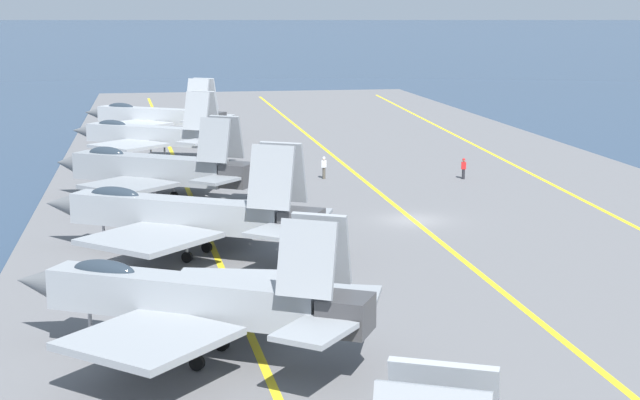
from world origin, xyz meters
The scene contains 12 objects.
ground_plane centered at (0.00, 0.00, 0.00)m, with size 2000.00×2000.00×0.00m, color navy.
carrier_deck centered at (0.00, 0.00, 0.20)m, with size 197.87×48.83×0.40m, color slate.
deck_stripe_foul_line centered at (0.00, -13.43, 0.40)m, with size 178.09×0.36×0.01m, color yellow.
deck_stripe_centerline centered at (0.00, 0.00, 0.40)m, with size 178.09×0.36×0.01m, color yellow.
deck_stripe_edge_line centered at (0.00, 13.43, 0.40)m, with size 178.09×0.36×0.01m, color yellow.
parked_jet_second centered at (-23.02, 15.18, 2.83)m, with size 12.59×15.01×6.04m.
parked_jet_third centered at (-6.84, 14.94, 2.78)m, with size 13.73×16.42×6.55m.
parked_jet_fourth centered at (8.77, 16.44, 2.77)m, with size 12.77×15.35×6.28m.
parked_jet_fifth centered at (25.89, 16.55, 2.99)m, with size 12.67×14.99×6.55m.
parked_jet_sixth centered at (42.52, 16.00, 2.83)m, with size 13.32×15.98×6.46m.
crew_white_vest centered at (16.11, 2.99, 1.39)m, with size 0.46×0.44×1.79m.
crew_red_vest centered at (14.13, -7.98, 1.33)m, with size 0.35×0.43×1.69m.
Camera 1 is at (-59.83, 16.49, 13.97)m, focal length 55.00 mm.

